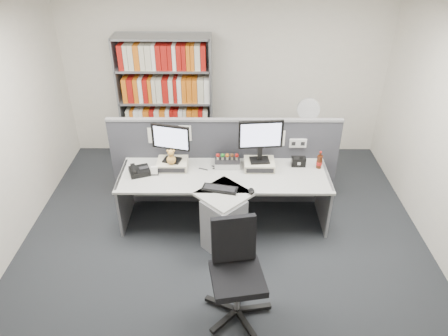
{
  "coord_description": "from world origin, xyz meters",
  "views": [
    {
      "loc": [
        0.03,
        -3.51,
        3.53
      ],
      "look_at": [
        0.0,
        0.65,
        0.92
      ],
      "focal_mm": 33.44,
      "sensor_mm": 36.0,
      "label": 1
    }
  ],
  "objects_px": {
    "monitor_right": "(261,138)",
    "desktop_pc": "(227,162)",
    "shelving_unit": "(166,103)",
    "desk_fan": "(308,112)",
    "desk": "(224,202)",
    "desk_phone": "(139,171)",
    "office_chair": "(236,268)",
    "speaker": "(298,162)",
    "mouse": "(251,191)",
    "keyboard": "(220,189)",
    "filing_cabinet": "(303,153)",
    "monitor_left": "(171,140)",
    "cola_bottle": "(319,162)",
    "desk_calendar": "(155,171)"
  },
  "relations": [
    {
      "from": "desk",
      "to": "desk_calendar",
      "type": "distance_m",
      "value": 0.94
    },
    {
      "from": "speaker",
      "to": "desk_calendar",
      "type": "bearing_deg",
      "value": -173.02
    },
    {
      "from": "desktop_pc",
      "to": "keyboard",
      "type": "relative_size",
      "value": 0.73
    },
    {
      "from": "shelving_unit",
      "to": "desk_phone",
      "type": "bearing_deg",
      "value": -95.5
    },
    {
      "from": "office_chair",
      "to": "speaker",
      "type": "bearing_deg",
      "value": 63.44
    },
    {
      "from": "desk_phone",
      "to": "desk_calendar",
      "type": "bearing_deg",
      "value": -4.9
    },
    {
      "from": "monitor_left",
      "to": "desk_fan",
      "type": "bearing_deg",
      "value": 28.7
    },
    {
      "from": "speaker",
      "to": "filing_cabinet",
      "type": "distance_m",
      "value": 1.08
    },
    {
      "from": "filing_cabinet",
      "to": "office_chair",
      "type": "xyz_separation_m",
      "value": [
        -1.08,
        -2.6,
        0.21
      ]
    },
    {
      "from": "mouse",
      "to": "monitor_left",
      "type": "bearing_deg",
      "value": 150.75
    },
    {
      "from": "monitor_right",
      "to": "cola_bottle",
      "type": "xyz_separation_m",
      "value": [
        0.76,
        0.01,
        -0.34
      ]
    },
    {
      "from": "desk",
      "to": "desk_phone",
      "type": "height_order",
      "value": "desk_phone"
    },
    {
      "from": "shelving_unit",
      "to": "office_chair",
      "type": "distance_m",
      "value": 3.25
    },
    {
      "from": "speaker",
      "to": "keyboard",
      "type": "bearing_deg",
      "value": -151.18
    },
    {
      "from": "monitor_right",
      "to": "desk_fan",
      "type": "bearing_deg",
      "value": 53.34
    },
    {
      "from": "filing_cabinet",
      "to": "desktop_pc",
      "type": "bearing_deg",
      "value": -141.05
    },
    {
      "from": "shelving_unit",
      "to": "office_chair",
      "type": "bearing_deg",
      "value": -71.43
    },
    {
      "from": "keyboard",
      "to": "desk_phone",
      "type": "xyz_separation_m",
      "value": [
        -1.01,
        0.34,
        0.03
      ]
    },
    {
      "from": "keyboard",
      "to": "desk_phone",
      "type": "height_order",
      "value": "desk_phone"
    },
    {
      "from": "monitor_right",
      "to": "desk_phone",
      "type": "relative_size",
      "value": 1.82
    },
    {
      "from": "mouse",
      "to": "office_chair",
      "type": "distance_m",
      "value": 1.07
    },
    {
      "from": "monitor_right",
      "to": "desk_calendar",
      "type": "bearing_deg",
      "value": -172.86
    },
    {
      "from": "desk_phone",
      "to": "shelving_unit",
      "type": "xyz_separation_m",
      "value": [
        0.16,
        1.61,
        0.22
      ]
    },
    {
      "from": "desk_phone",
      "to": "office_chair",
      "type": "relative_size",
      "value": 0.29
    },
    {
      "from": "desk",
      "to": "desk_calendar",
      "type": "relative_size",
      "value": 23.67
    },
    {
      "from": "mouse",
      "to": "desk_phone",
      "type": "distance_m",
      "value": 1.43
    },
    {
      "from": "speaker",
      "to": "desk_fan",
      "type": "relative_size",
      "value": 0.33
    },
    {
      "from": "office_chair",
      "to": "monitor_left",
      "type": "bearing_deg",
      "value": 116.2
    },
    {
      "from": "desk",
      "to": "keyboard",
      "type": "height_order",
      "value": "keyboard"
    },
    {
      "from": "mouse",
      "to": "cola_bottle",
      "type": "distance_m",
      "value": 1.04
    },
    {
      "from": "desk",
      "to": "desk_fan",
      "type": "bearing_deg",
      "value": 49.38
    },
    {
      "from": "monitor_left",
      "to": "keyboard",
      "type": "xyz_separation_m",
      "value": [
        0.61,
        -0.49,
        -0.38
      ]
    },
    {
      "from": "mouse",
      "to": "shelving_unit",
      "type": "distance_m",
      "value": 2.36
    },
    {
      "from": "desk",
      "to": "monitor_right",
      "type": "bearing_deg",
      "value": 40.82
    },
    {
      "from": "desk",
      "to": "monitor_right",
      "type": "distance_m",
      "value": 0.91
    },
    {
      "from": "desk",
      "to": "cola_bottle",
      "type": "height_order",
      "value": "cola_bottle"
    },
    {
      "from": "desk",
      "to": "desktop_pc",
      "type": "height_order",
      "value": "desktop_pc"
    },
    {
      "from": "monitor_right",
      "to": "desktop_pc",
      "type": "distance_m",
      "value": 0.57
    },
    {
      "from": "shelving_unit",
      "to": "desk_fan",
      "type": "bearing_deg",
      "value": -12.08
    },
    {
      "from": "cola_bottle",
      "to": "desk_fan",
      "type": "relative_size",
      "value": 0.43
    },
    {
      "from": "desk_phone",
      "to": "filing_cabinet",
      "type": "bearing_deg",
      "value": 27.27
    },
    {
      "from": "monitor_left",
      "to": "mouse",
      "type": "distance_m",
      "value": 1.17
    },
    {
      "from": "desktop_pc",
      "to": "filing_cabinet",
      "type": "bearing_deg",
      "value": 38.95
    },
    {
      "from": "monitor_right",
      "to": "speaker",
      "type": "relative_size",
      "value": 3.11
    },
    {
      "from": "keyboard",
      "to": "mouse",
      "type": "bearing_deg",
      "value": -8.6
    },
    {
      "from": "mouse",
      "to": "desk_phone",
      "type": "relative_size",
      "value": 0.39
    },
    {
      "from": "cola_bottle",
      "to": "filing_cabinet",
      "type": "relative_size",
      "value": 0.33
    },
    {
      "from": "monitor_left",
      "to": "filing_cabinet",
      "type": "xyz_separation_m",
      "value": [
        1.86,
        1.02,
        -0.76
      ]
    },
    {
      "from": "mouse",
      "to": "monitor_right",
      "type": "bearing_deg",
      "value": 76.84
    },
    {
      "from": "mouse",
      "to": "desk_fan",
      "type": "height_order",
      "value": "desk_fan"
    }
  ]
}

